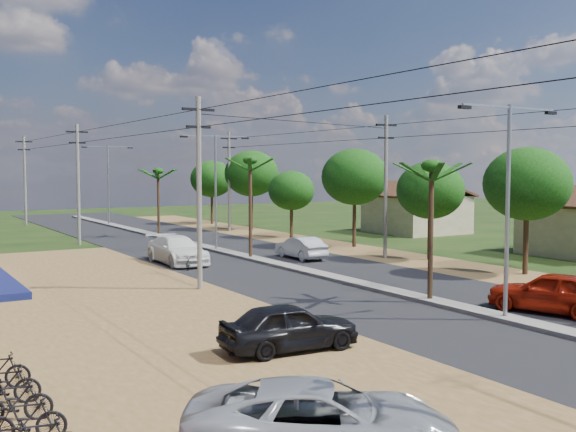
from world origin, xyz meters
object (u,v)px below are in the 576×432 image
car_silver_mid (301,248)px  car_parked_silver (322,423)px  parked_scooter_row (25,420)px  car_parked_dark (289,328)px  roadside_sign (295,323)px  car_red_near (552,293)px  car_white_far (177,251)px

car_silver_mid → car_parked_silver: bearing=59.4°
car_silver_mid → parked_scooter_row: size_ratio=0.49×
car_parked_silver → car_parked_dark: (3.56, 6.99, 0.01)m
car_parked_dark → roadside_sign: (1.05, 1.34, -0.24)m
car_red_near → car_parked_silver: size_ratio=0.91×
car_red_near → roadside_sign: car_red_near is taller
car_white_far → car_silver_mid: bearing=-14.9°
car_red_near → car_silver_mid: bearing=-109.1°
car_silver_mid → roadside_sign: car_silver_mid is taller
car_red_near → car_white_far: 21.85m
car_parked_silver → car_silver_mid: bearing=1.9°
car_red_near → parked_scooter_row: bearing=-11.5°
parked_scooter_row → car_parked_silver: bearing=-38.7°
car_silver_mid → parked_scooter_row: (-20.16, -21.05, -0.19)m
car_white_far → parked_scooter_row: bearing=-118.9°
parked_scooter_row → car_red_near: bearing=6.9°
car_white_far → car_red_near: bearing=-70.8°
car_parked_silver → roadside_sign: car_parked_silver is taller
car_white_far → car_parked_silver: car_white_far is taller
car_red_near → roadside_sign: bearing=-29.7°
roadside_sign → parked_scooter_row: roadside_sign is taller
car_parked_dark → parked_scooter_row: size_ratio=0.51×
roadside_sign → car_silver_mid: bearing=74.9°
car_parked_dark → roadside_sign: car_parked_dark is taller
car_silver_mid → car_parked_dark: size_ratio=0.96×
car_white_far → roadside_sign: size_ratio=4.74×
roadside_sign → parked_scooter_row: (-9.38, -4.52, -0.00)m
car_white_far → car_parked_silver: size_ratio=1.05×
car_silver_mid → car_red_near: bearing=90.4°
car_red_near → car_parked_silver: car_red_near is taller
car_white_far → roadside_sign: car_white_far is taller
car_parked_dark → roadside_sign: size_ratio=3.71×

